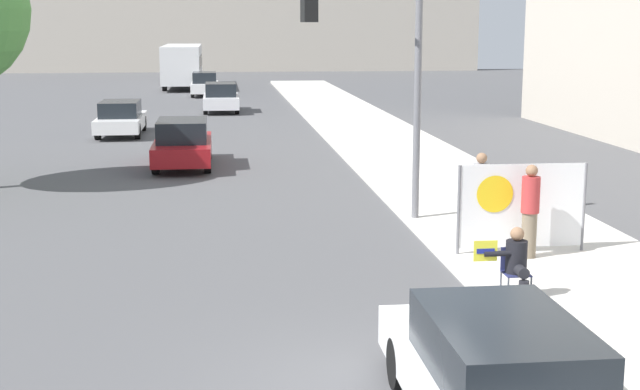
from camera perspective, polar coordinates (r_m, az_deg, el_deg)
The scene contains 12 objects.
sidewalk_curb at distance 26.34m, azimuth 7.36°, elevation 1.17°, with size 4.23×90.00×0.17m, color beige.
seated_protester at distance 14.38m, azimuth 12.47°, elevation -4.24°, with size 0.92×0.77×1.17m.
jogger_on_sidewalk at distance 17.01m, azimuth 13.29°, elevation -0.96°, with size 0.34×0.34×1.76m.
pedestrian_behind at distance 18.57m, azimuth 10.24°, elevation 0.09°, with size 0.34×0.34×1.73m.
protest_banner at distance 17.37m, azimuth 12.74°, elevation -0.67°, with size 2.53×0.06×1.71m.
traffic_light_pole at distance 19.46m, azimuth 3.71°, elevation 9.04°, with size 2.72×2.48×5.49m.
parked_car_curbside at distance 9.98m, azimuth 11.36°, elevation -11.41°, with size 1.76×4.66×1.41m.
car_on_road_nearest at distance 28.75m, azimuth -8.78°, elevation 3.29°, with size 1.79×4.66×1.52m.
car_on_road_midblock at distance 37.56m, azimuth -12.63°, elevation 4.83°, with size 1.77×4.73×1.42m.
car_on_road_distant at distance 46.93m, azimuth -6.36°, elevation 6.22°, with size 1.81×4.56×1.52m.
car_on_road_far_lane at distance 57.69m, azimuth -7.39°, elevation 7.04°, with size 1.71×4.36×1.53m.
city_bus_on_road at distance 66.13m, azimuth -8.78°, elevation 8.35°, with size 2.62×11.69×3.03m.
Camera 1 is at (-1.95, -10.20, 4.45)m, focal length 50.00 mm.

